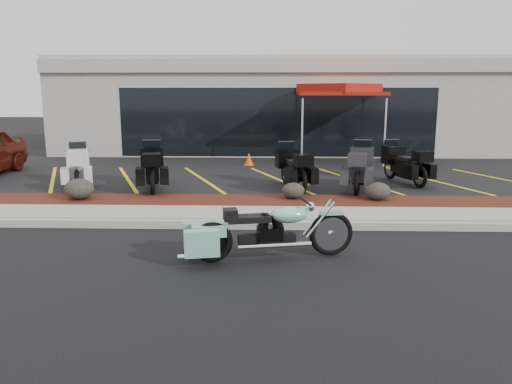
{
  "coord_description": "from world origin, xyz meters",
  "views": [
    {
      "loc": [
        -0.19,
        -8.6,
        2.63
      ],
      "look_at": [
        -0.5,
        1.2,
        0.67
      ],
      "focal_mm": 35.0,
      "sensor_mm": 36.0,
      "label": 1
    }
  ],
  "objects_px": {
    "touring_white": "(79,162)",
    "traffic_cone": "(249,159)",
    "popup_canopy": "(339,91)",
    "hero_cruiser": "(331,227)"
  },
  "relations": [
    {
      "from": "traffic_cone",
      "to": "popup_canopy",
      "type": "bearing_deg",
      "value": 21.44
    },
    {
      "from": "touring_white",
      "to": "traffic_cone",
      "type": "bearing_deg",
      "value": -70.63
    },
    {
      "from": "touring_white",
      "to": "popup_canopy",
      "type": "xyz_separation_m",
      "value": [
        7.74,
        4.84,
        1.94
      ]
    },
    {
      "from": "touring_white",
      "to": "hero_cruiser",
      "type": "bearing_deg",
      "value": -150.82
    },
    {
      "from": "touring_white",
      "to": "popup_canopy",
      "type": "relative_size",
      "value": 0.5
    },
    {
      "from": "hero_cruiser",
      "to": "popup_canopy",
      "type": "xyz_separation_m",
      "value": [
        1.44,
        10.5,
        2.19
      ]
    },
    {
      "from": "touring_white",
      "to": "traffic_cone",
      "type": "relative_size",
      "value": 4.69
    },
    {
      "from": "touring_white",
      "to": "traffic_cone",
      "type": "distance_m",
      "value": 5.8
    },
    {
      "from": "hero_cruiser",
      "to": "touring_white",
      "type": "height_order",
      "value": "touring_white"
    },
    {
      "from": "traffic_cone",
      "to": "touring_white",
      "type": "bearing_deg",
      "value": -141.7
    }
  ]
}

